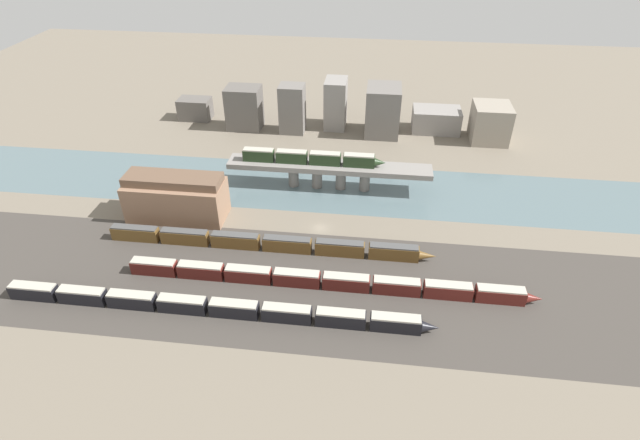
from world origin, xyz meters
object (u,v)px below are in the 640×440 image
Objects in this scene: train_on_bridge at (312,158)px; train_yard_near at (214,307)px; train_yard_far at (266,243)px; warehouse_building at (176,197)px; train_yard_mid at (327,281)px.

train_on_bridge reaches higher than train_yard_near.
warehouse_building is at bearing 156.40° from train_yard_far.
train_yard_near is 42.87m from warehouse_building.
train_yard_mid is at bearing 26.10° from train_yard_near.
train_yard_mid is at bearing -36.06° from train_yard_far.
train_yard_near is 3.56× the size of warehouse_building.
train_yard_near is at bearing -103.93° from train_on_bridge.
train_yard_mid is 1.14× the size of train_yard_far.
train_yard_near is 25.39m from train_yard_far.
train_yard_far is at bearing 74.79° from train_yard_near.
train_yard_near is at bearing -153.90° from train_yard_mid.
train_on_bridge is 41.93m from warehouse_building.
train_on_bridge is at bearing 30.65° from warehouse_building.
train_yard_near is 26.83m from train_yard_mid.
train_yard_far reaches higher than train_yard_near.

